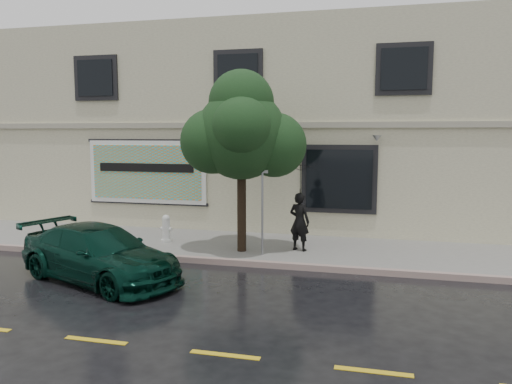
% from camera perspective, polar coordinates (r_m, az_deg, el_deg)
% --- Properties ---
extents(ground, '(90.00, 90.00, 0.00)m').
position_cam_1_polar(ground, '(11.79, -8.72, -9.87)').
color(ground, black).
rests_on(ground, ground).
extents(sidewalk, '(20.00, 3.50, 0.15)m').
position_cam_1_polar(sidewalk, '(14.72, -3.82, -6.13)').
color(sidewalk, gray).
rests_on(sidewalk, ground).
extents(curb, '(20.00, 0.18, 0.16)m').
position_cam_1_polar(curb, '(13.11, -6.18, -7.77)').
color(curb, gray).
rests_on(curb, ground).
extents(road_marking, '(19.00, 0.12, 0.01)m').
position_cam_1_polar(road_marking, '(8.85, -17.83, -15.84)').
color(road_marking, gold).
rests_on(road_marking, ground).
extents(building, '(20.00, 8.12, 7.00)m').
position_cam_1_polar(building, '(19.89, 1.20, 7.19)').
color(building, beige).
rests_on(building, ground).
extents(billboard, '(4.30, 0.16, 2.20)m').
position_cam_1_polar(billboard, '(17.16, -12.39, 2.26)').
color(billboard, white).
rests_on(billboard, ground).
extents(car, '(4.71, 3.35, 1.26)m').
position_cam_1_polar(car, '(11.97, -17.49, -6.73)').
color(car, black).
rests_on(car, ground).
extents(pedestrian, '(0.67, 0.55, 1.60)m').
position_cam_1_polar(pedestrian, '(13.68, 4.99, -3.39)').
color(pedestrian, black).
rests_on(pedestrian, sidewalk).
extents(umbrella, '(1.27, 1.27, 0.72)m').
position_cam_1_polar(umbrella, '(13.52, 5.04, 1.46)').
color(umbrella, black).
rests_on(umbrella, pedestrian).
extents(street_tree, '(2.41, 2.41, 4.37)m').
position_cam_1_polar(street_tree, '(13.36, -1.68, 6.51)').
color(street_tree, black).
rests_on(street_tree, sidewalk).
extents(fire_hydrant, '(0.33, 0.31, 0.81)m').
position_cam_1_polar(fire_hydrant, '(14.98, -10.22, -4.15)').
color(fire_hydrant, silver).
rests_on(fire_hydrant, sidewalk).
extents(sign_pole, '(0.32, 0.11, 2.63)m').
position_cam_1_polar(sign_pole, '(13.06, 0.73, -0.40)').
color(sign_pole, gray).
rests_on(sign_pole, sidewalk).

